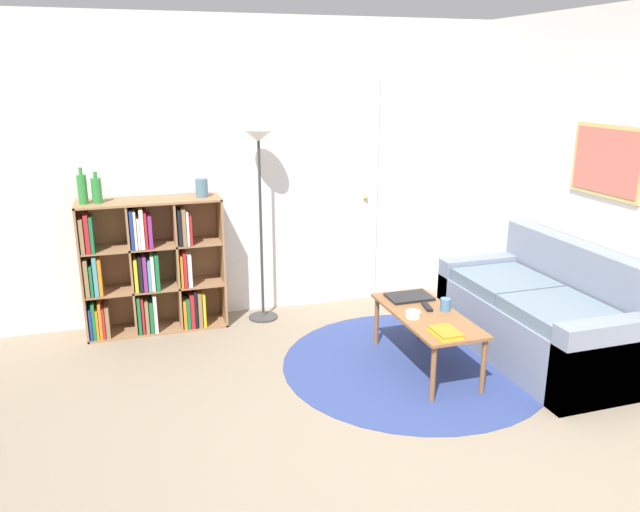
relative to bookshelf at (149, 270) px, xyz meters
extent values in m
plane|color=gray|center=(1.21, -2.60, -0.53)|extent=(14.00, 14.00, 0.00)
cube|color=silver|center=(1.21, 0.21, 0.77)|extent=(7.07, 0.05, 2.60)
cube|color=white|center=(1.73, 0.18, 0.51)|extent=(0.81, 0.02, 2.09)
sphere|color=tan|center=(2.01, 0.15, 0.47)|extent=(0.04, 0.04, 0.04)
cube|color=silver|center=(3.27, -1.20, 0.77)|extent=(0.05, 5.79, 2.60)
cube|color=tan|center=(3.24, -1.51, 0.98)|extent=(0.02, 0.70, 0.52)
cube|color=#C66656|center=(3.22, -1.51, 0.98)|extent=(0.01, 0.64, 0.46)
cylinder|color=navy|center=(1.85, -1.31, -0.53)|extent=(1.99, 1.99, 0.01)
cube|color=#936B47|center=(-0.52, 0.00, 0.03)|extent=(0.02, 0.34, 1.13)
cube|color=#936B47|center=(0.62, 0.00, 0.03)|extent=(0.02, 0.34, 1.13)
cube|color=#936B47|center=(0.05, 0.00, 0.59)|extent=(1.16, 0.34, 0.02)
cube|color=#936B47|center=(0.05, 0.00, -0.52)|extent=(1.16, 0.34, 0.02)
cube|color=#936B47|center=(0.05, 0.16, 0.03)|extent=(1.16, 0.02, 1.13)
cube|color=#936B47|center=(-0.14, 0.00, 0.03)|extent=(0.02, 0.32, 1.09)
cube|color=#936B47|center=(0.23, 0.00, 0.03)|extent=(0.02, 0.32, 1.09)
cube|color=#936B47|center=(0.05, 0.00, -0.15)|extent=(1.12, 0.32, 0.02)
cube|color=#936B47|center=(0.05, 0.00, 0.22)|extent=(1.12, 0.32, 0.02)
cube|color=navy|center=(-0.49, -0.05, -0.38)|extent=(0.02, 0.22, 0.26)
cube|color=#196B38|center=(-0.47, -0.03, -0.36)|extent=(0.03, 0.26, 0.30)
cube|color=orange|center=(-0.44, -0.03, -0.39)|extent=(0.02, 0.26, 0.25)
cube|color=orange|center=(-0.42, -0.05, -0.36)|extent=(0.02, 0.23, 0.30)
cube|color=#B21E23|center=(-0.39, -0.06, -0.38)|extent=(0.02, 0.21, 0.26)
cube|color=olive|center=(-0.36, -0.03, -0.39)|extent=(0.03, 0.26, 0.25)
cube|color=#196B38|center=(-0.11, -0.04, -0.35)|extent=(0.03, 0.25, 0.32)
cube|color=#B21E23|center=(-0.08, -0.05, -0.36)|extent=(0.02, 0.23, 0.30)
cube|color=olive|center=(-0.05, -0.06, -0.38)|extent=(0.03, 0.20, 0.28)
cube|color=#196B38|center=(-0.01, -0.04, -0.39)|extent=(0.03, 0.26, 0.26)
cube|color=silver|center=(0.02, -0.07, -0.35)|extent=(0.03, 0.20, 0.32)
cube|color=orange|center=(0.27, -0.06, -0.39)|extent=(0.03, 0.22, 0.25)
cube|color=#196B38|center=(0.30, -0.06, -0.38)|extent=(0.03, 0.20, 0.26)
cube|color=#B21E23|center=(0.33, -0.05, -0.37)|extent=(0.03, 0.24, 0.30)
cube|color=black|center=(0.36, -0.03, -0.35)|extent=(0.02, 0.26, 0.32)
cube|color=olive|center=(0.39, -0.03, -0.36)|extent=(0.03, 0.26, 0.30)
cube|color=gold|center=(0.43, -0.05, -0.37)|extent=(0.02, 0.23, 0.29)
cube|color=olive|center=(-0.49, -0.04, 0.01)|extent=(0.03, 0.24, 0.31)
cube|color=#196B38|center=(-0.45, -0.03, -0.01)|extent=(0.02, 0.27, 0.25)
cube|color=teal|center=(-0.42, -0.06, 0.02)|extent=(0.03, 0.20, 0.33)
cube|color=orange|center=(-0.38, -0.07, 0.01)|extent=(0.03, 0.20, 0.30)
cube|color=gold|center=(-0.11, -0.05, 0.00)|extent=(0.03, 0.22, 0.27)
cube|color=black|center=(-0.07, -0.05, 0.01)|extent=(0.03, 0.24, 0.29)
cube|color=#7F287A|center=(-0.03, -0.05, 0.01)|extent=(0.03, 0.23, 0.29)
cube|color=teal|center=(0.00, -0.07, -0.01)|extent=(0.02, 0.19, 0.26)
cube|color=silver|center=(0.03, -0.06, 0.01)|extent=(0.03, 0.21, 0.29)
cube|color=#196B38|center=(0.06, -0.03, 0.01)|extent=(0.03, 0.26, 0.30)
cube|color=orange|center=(0.26, -0.07, 0.00)|extent=(0.02, 0.19, 0.27)
cube|color=#B21E23|center=(0.29, -0.05, 0.01)|extent=(0.03, 0.23, 0.29)
cube|color=silver|center=(0.33, -0.06, 0.00)|extent=(0.03, 0.20, 0.28)
cube|color=olive|center=(-0.49, -0.05, 0.36)|extent=(0.03, 0.23, 0.28)
cube|color=#B21E23|center=(-0.45, -0.05, 0.38)|extent=(0.03, 0.23, 0.31)
cube|color=#196B38|center=(-0.41, -0.06, 0.37)|extent=(0.03, 0.21, 0.29)
cube|color=navy|center=(-0.11, -0.06, 0.38)|extent=(0.02, 0.20, 0.32)
cube|color=silver|center=(-0.08, -0.04, 0.38)|extent=(0.02, 0.26, 0.31)
cube|color=silver|center=(-0.06, -0.04, 0.35)|extent=(0.02, 0.25, 0.25)
cube|color=silver|center=(-0.03, -0.06, 0.39)|extent=(0.03, 0.20, 0.32)
cube|color=#B21E23|center=(0.00, -0.04, 0.37)|extent=(0.02, 0.25, 0.29)
cube|color=#7F287A|center=(0.03, -0.05, 0.36)|extent=(0.03, 0.23, 0.27)
cube|color=black|center=(0.27, -0.07, 0.37)|extent=(0.03, 0.19, 0.30)
cube|color=olive|center=(0.30, -0.05, 0.38)|extent=(0.03, 0.22, 0.30)
cube|color=silver|center=(0.33, -0.06, 0.36)|extent=(0.02, 0.21, 0.28)
cube|color=#B21E23|center=(0.36, -0.05, 0.35)|extent=(0.02, 0.23, 0.25)
cylinder|color=#333333|center=(0.96, -0.04, -0.52)|extent=(0.26, 0.26, 0.01)
cylinder|color=#333333|center=(0.96, -0.04, 0.31)|extent=(0.02, 0.02, 1.57)
cone|color=white|center=(0.96, -0.04, 1.09)|extent=(0.25, 0.25, 0.10)
cube|color=gray|center=(2.81, -1.46, -0.30)|extent=(0.83, 1.68, 0.45)
cube|color=gray|center=(3.15, -1.46, -0.09)|extent=(0.16, 1.68, 0.88)
cube|color=gray|center=(2.81, -2.21, -0.23)|extent=(0.83, 0.16, 0.59)
cube|color=gray|center=(2.81, -0.70, -0.23)|extent=(0.83, 0.16, 0.59)
cube|color=slate|center=(2.73, -1.80, -0.03)|extent=(0.63, 0.66, 0.10)
cube|color=slate|center=(2.73, -1.12, -0.03)|extent=(0.63, 0.66, 0.10)
cube|color=brown|center=(1.91, -1.37, -0.11)|extent=(0.46, 1.05, 0.02)
cylinder|color=brown|center=(1.72, -1.85, -0.33)|extent=(0.04, 0.04, 0.41)
cylinder|color=brown|center=(1.72, -0.88, -0.33)|extent=(0.04, 0.04, 0.41)
cylinder|color=brown|center=(2.10, -1.85, -0.33)|extent=(0.04, 0.04, 0.41)
cylinder|color=brown|center=(2.10, -0.88, -0.33)|extent=(0.04, 0.04, 0.41)
cube|color=black|center=(1.92, -1.03, -0.09)|extent=(0.34, 0.24, 0.02)
cylinder|color=silver|center=(1.77, -1.41, -0.08)|extent=(0.11, 0.11, 0.05)
cube|color=gold|center=(1.85, -1.75, -0.10)|extent=(0.16, 0.23, 0.01)
cube|color=orange|center=(1.85, -1.75, -0.08)|extent=(0.16, 0.23, 0.02)
cylinder|color=teal|center=(2.06, -1.35, -0.06)|extent=(0.08, 0.08, 0.09)
cube|color=black|center=(1.96, -1.27, -0.09)|extent=(0.07, 0.17, 0.02)
cylinder|color=#2D8438|center=(-0.45, 0.00, 0.71)|extent=(0.07, 0.07, 0.23)
cylinder|color=#2D8438|center=(-0.45, 0.00, 0.86)|extent=(0.03, 0.03, 0.06)
cylinder|color=#2D8438|center=(-0.35, 0.00, 0.70)|extent=(0.08, 0.08, 0.20)
cylinder|color=#2D8438|center=(-0.35, 0.00, 0.82)|extent=(0.03, 0.03, 0.05)
cylinder|color=slate|center=(0.48, 0.00, 0.68)|extent=(0.10, 0.10, 0.15)
camera|label=1|loc=(-0.14, -5.20, 1.60)|focal=35.00mm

